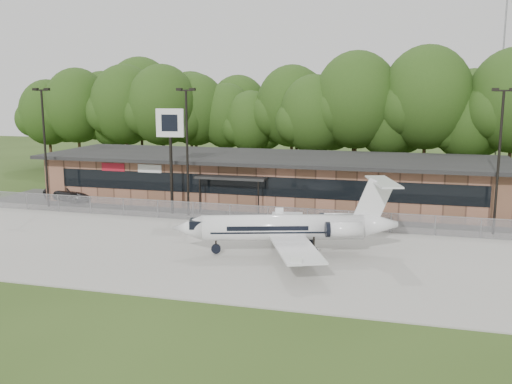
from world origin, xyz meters
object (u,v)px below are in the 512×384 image
(suv, at_px, (71,193))
(pole_sign, at_px, (170,134))
(terminal, at_px, (271,178))
(business_jet, at_px, (291,228))

(suv, distance_m, pole_sign, 13.14)
(terminal, relative_size, business_jet, 2.93)
(suv, bearing_deg, pole_sign, -87.84)
(suv, xyz_separation_m, pole_sign, (11.37, -3.00, 5.85))
(business_jet, distance_m, pole_sign, 15.45)
(business_jet, xyz_separation_m, pole_sign, (-11.77, 8.74, 4.89))
(business_jet, distance_m, suv, 25.97)
(suv, bearing_deg, business_jet, -99.97)
(terminal, bearing_deg, pole_sign, -132.47)
(terminal, relative_size, suv, 7.69)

